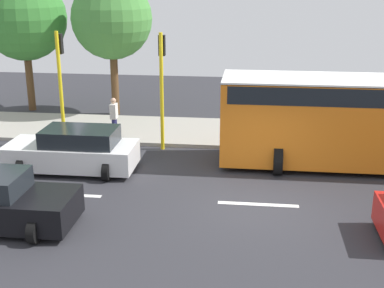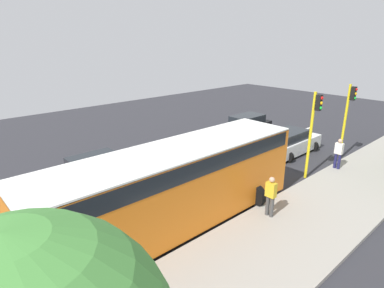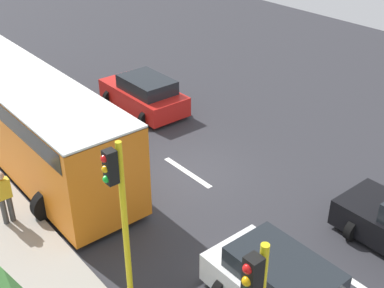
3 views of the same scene
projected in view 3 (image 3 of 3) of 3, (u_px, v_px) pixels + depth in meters
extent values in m
cube|color=#2D2D33|center=(187.00, 174.00, 17.26)|extent=(40.00, 60.00, 0.10)
cube|color=white|center=(38.00, 73.00, 25.29)|extent=(0.20, 2.40, 0.01)
cube|color=white|center=(98.00, 113.00, 21.26)|extent=(0.20, 2.40, 0.01)
cube|color=white|center=(187.00, 172.00, 17.24)|extent=(0.20, 2.40, 0.01)
cube|color=white|center=(331.00, 267.00, 13.21)|extent=(0.20, 2.40, 0.01)
cube|color=#1E2328|center=(284.00, 271.00, 11.36)|extent=(1.53, 2.50, 0.56)
cylinder|color=black|center=(268.00, 260.00, 13.00)|extent=(0.64, 0.22, 0.64)
cylinder|color=black|center=(353.00, 230.00, 14.06)|extent=(0.64, 0.22, 0.64)
cylinder|color=black|center=(384.00, 208.00, 14.94)|extent=(0.64, 0.22, 0.64)
cube|color=red|center=(143.00, 97.00, 21.40)|extent=(1.88, 4.15, 0.80)
cube|color=#1E2328|center=(147.00, 84.00, 20.84)|extent=(1.58, 2.33, 0.56)
cylinder|color=black|center=(110.00, 97.00, 21.98)|extent=(0.64, 0.22, 0.64)
cylinder|color=black|center=(141.00, 88.00, 22.90)|extent=(0.64, 0.22, 0.64)
cylinder|color=black|center=(146.00, 119.00, 20.14)|extent=(0.64, 0.22, 0.64)
cylinder|color=black|center=(178.00, 107.00, 21.06)|extent=(0.64, 0.22, 0.64)
cube|color=orange|center=(28.00, 118.00, 17.19)|extent=(2.50, 11.00, 2.90)
cube|color=black|center=(22.00, 89.00, 16.65)|extent=(2.52, 10.56, 0.60)
cube|color=white|center=(20.00, 78.00, 16.46)|extent=(2.50, 11.00, 0.08)
cylinder|color=black|center=(112.00, 179.00, 16.00)|extent=(1.00, 0.30, 1.00)
cylinder|color=black|center=(48.00, 205.00, 14.78)|extent=(1.00, 0.30, 1.00)
cylinder|color=black|center=(22.00, 106.00, 20.72)|extent=(1.00, 0.30, 1.00)
cylinder|color=black|center=(51.00, 98.00, 21.91)|extent=(0.60, 0.10, 0.60)
cylinder|color=black|center=(39.00, 90.00, 22.72)|extent=(0.60, 0.10, 0.60)
cube|color=#990C0C|center=(43.00, 88.00, 22.22)|extent=(0.28, 1.10, 0.36)
sphere|color=#990C0C|center=(45.00, 86.00, 22.00)|extent=(0.32, 0.32, 0.32)
cylinder|color=black|center=(48.00, 85.00, 21.68)|extent=(0.55, 0.04, 0.04)
cube|color=#333338|center=(41.00, 78.00, 22.07)|extent=(0.36, 0.24, 0.60)
sphere|color=silver|center=(40.00, 70.00, 21.84)|extent=(0.26, 0.26, 0.26)
cylinder|color=#3F3F3F|center=(11.00, 208.00, 14.51)|extent=(0.16, 0.16, 0.85)
cylinder|color=#3F3F3F|center=(4.00, 211.00, 14.40)|extent=(0.16, 0.16, 0.85)
cube|color=gold|center=(3.00, 189.00, 14.09)|extent=(0.40, 0.24, 0.60)
sphere|color=tan|center=(0.00, 176.00, 13.88)|extent=(0.22, 0.22, 0.22)
cube|color=black|center=(253.00, 277.00, 7.37)|extent=(0.24, 0.24, 0.76)
sphere|color=red|center=(248.00, 269.00, 7.18)|extent=(0.16, 0.16, 0.16)
sphere|color=#F2A50C|center=(247.00, 281.00, 7.30)|extent=(0.16, 0.16, 0.16)
cylinder|color=yellow|center=(126.00, 231.00, 11.01)|extent=(0.14, 0.14, 4.50)
cube|color=black|center=(111.00, 167.00, 10.03)|extent=(0.24, 0.24, 0.76)
sphere|color=red|center=(104.00, 159.00, 9.84)|extent=(0.16, 0.16, 0.16)
sphere|color=#F2A50C|center=(105.00, 169.00, 9.96)|extent=(0.16, 0.16, 0.16)
sphere|color=green|center=(106.00, 179.00, 10.08)|extent=(0.16, 0.16, 0.16)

